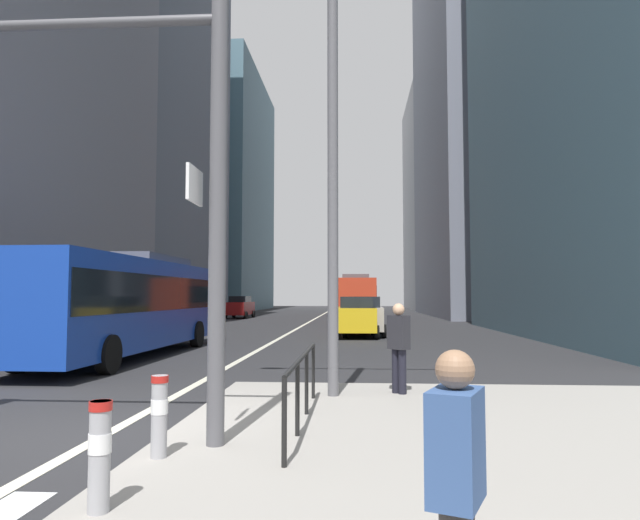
# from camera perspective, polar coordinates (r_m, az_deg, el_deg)

# --- Properties ---
(ground_plane) EXTENTS (160.00, 160.00, 0.00)m
(ground_plane) POSITION_cam_1_polar(r_m,az_deg,el_deg) (28.31, -3.58, -7.64)
(ground_plane) COLOR #28282B
(median_island) EXTENTS (9.00, 10.00, 0.15)m
(median_island) POSITION_cam_1_polar(r_m,az_deg,el_deg) (7.52, 19.34, -18.16)
(median_island) COLOR gray
(median_island) RESTS_ON ground
(lane_centre_line) EXTENTS (0.20, 80.00, 0.01)m
(lane_centre_line) POSITION_cam_1_polar(r_m,az_deg,el_deg) (38.24, -1.66, -6.59)
(lane_centre_line) COLOR beige
(lane_centre_line) RESTS_ON ground
(office_tower_left_mid) EXTENTS (11.56, 22.45, 37.29)m
(office_tower_left_mid) POSITION_cam_1_polar(r_m,az_deg,el_deg) (54.93, -17.92, 14.21)
(office_tower_left_mid) COLOR slate
(office_tower_left_mid) RESTS_ON ground
(office_tower_left_far) EXTENTS (12.11, 25.60, 33.05)m
(office_tower_left_far) POSITION_cam_1_polar(r_m,az_deg,el_deg) (81.95, -10.22, 6.65)
(office_tower_left_far) COLOR slate
(office_tower_left_far) RESTS_ON ground
(office_tower_right_mid) EXTENTS (12.45, 25.95, 47.48)m
(office_tower_right_mid) POSITION_cam_1_polar(r_m,az_deg,el_deg) (62.36, 16.65, 16.95)
(office_tower_right_mid) COLOR slate
(office_tower_right_mid) RESTS_ON ground
(office_tower_right_far) EXTENTS (11.09, 20.82, 31.93)m
(office_tower_right_far) POSITION_cam_1_polar(r_m,az_deg,el_deg) (87.08, 12.61, 5.70)
(office_tower_right_far) COLOR #9E9EA3
(office_tower_right_far) RESTS_ON ground
(city_bus_blue_oncoming) EXTENTS (2.81, 11.86, 3.40)m
(city_bus_blue_oncoming) POSITION_cam_1_polar(r_m,az_deg,el_deg) (19.31, -18.95, -3.88)
(city_bus_blue_oncoming) COLOR #14389E
(city_bus_blue_oncoming) RESTS_ON ground
(city_bus_red_receding) EXTENTS (2.85, 11.69, 3.40)m
(city_bus_red_receding) POSITION_cam_1_polar(r_m,az_deg,el_deg) (40.64, 3.56, -3.83)
(city_bus_red_receding) COLOR red
(city_bus_red_receding) RESTS_ON ground
(city_bus_red_distant) EXTENTS (2.81, 11.62, 3.40)m
(city_bus_red_distant) POSITION_cam_1_polar(r_m,az_deg,el_deg) (60.18, 2.39, -3.76)
(city_bus_red_distant) COLOR red
(city_bus_red_distant) RESTS_ON ground
(car_oncoming_mid) EXTENTS (2.18, 4.39, 1.94)m
(car_oncoming_mid) POSITION_cam_1_polar(r_m,az_deg,el_deg) (50.48, -8.12, -4.72)
(car_oncoming_mid) COLOR maroon
(car_oncoming_mid) RESTS_ON ground
(car_receding_near) EXTENTS (2.12, 4.36, 1.94)m
(car_receding_near) POSITION_cam_1_polar(r_m,az_deg,el_deg) (27.27, 3.66, -5.71)
(car_receding_near) COLOR gold
(car_receding_near) RESTS_ON ground
(car_receding_far) EXTENTS (2.05, 4.60, 1.94)m
(car_receding_far) POSITION_cam_1_polar(r_m,az_deg,el_deg) (28.22, 4.48, -5.64)
(car_receding_far) COLOR #B2A899
(car_receding_far) RESTS_ON ground
(car_oncoming_far) EXTENTS (2.12, 4.61, 1.94)m
(car_oncoming_far) POSITION_cam_1_polar(r_m,az_deg,el_deg) (36.65, -12.21, -5.10)
(car_oncoming_far) COLOR #232838
(car_oncoming_far) RESTS_ON ground
(traffic_signal_gantry) EXTENTS (5.54, 0.65, 6.00)m
(traffic_signal_gantry) POSITION_cam_1_polar(r_m,az_deg,el_deg) (8.08, -23.10, 11.68)
(traffic_signal_gantry) COLOR #515156
(traffic_signal_gantry) RESTS_ON median_island
(street_lamp_post) EXTENTS (5.50, 0.32, 8.00)m
(street_lamp_post) POSITION_cam_1_polar(r_m,az_deg,el_deg) (10.99, 1.30, 13.82)
(street_lamp_post) COLOR #56565B
(street_lamp_post) RESTS_ON median_island
(bollard_left) EXTENTS (0.20, 0.20, 0.93)m
(bollard_left) POSITION_cam_1_polar(r_m,az_deg,el_deg) (5.41, -21.40, -17.49)
(bollard_left) COLOR #99999E
(bollard_left) RESTS_ON median_island
(bollard_right) EXTENTS (0.20, 0.20, 0.92)m
(bollard_right) POSITION_cam_1_polar(r_m,az_deg,el_deg) (6.90, -15.95, -14.56)
(bollard_right) COLOR #99999E
(bollard_right) RESTS_ON median_island
(pedestrian_railing) EXTENTS (0.06, 4.12, 0.98)m
(pedestrian_railing) POSITION_cam_1_polar(r_m,az_deg,el_deg) (8.27, -1.79, -11.39)
(pedestrian_railing) COLOR black
(pedestrian_railing) RESTS_ON median_island
(pedestrian_waiting) EXTENTS (0.44, 0.44, 1.69)m
(pedestrian_waiting) POSITION_cam_1_polar(r_m,az_deg,el_deg) (10.86, 7.98, -8.34)
(pedestrian_waiting) COLOR black
(pedestrian_waiting) RESTS_ON median_island
(pedestrian_walking) EXTENTS (0.37, 0.44, 1.55)m
(pedestrian_walking) POSITION_cam_1_polar(r_m,az_deg,el_deg) (3.25, 13.65, -21.22)
(pedestrian_walking) COLOR #423D38
(pedestrian_walking) RESTS_ON median_island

